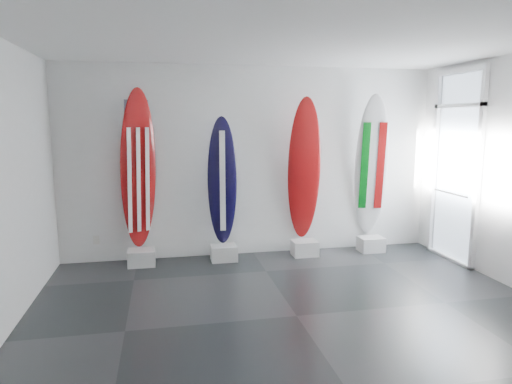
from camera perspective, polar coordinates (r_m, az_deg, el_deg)
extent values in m
plane|color=black|center=(5.27, 5.13, -15.25)|extent=(6.00, 6.00, 0.00)
plane|color=white|center=(4.88, 5.66, 18.86)|extent=(6.00, 6.00, 0.00)
plane|color=white|center=(7.26, -0.37, 3.80)|extent=(6.00, 0.00, 6.00)
plane|color=white|center=(2.61, 21.65, -6.42)|extent=(6.00, 0.00, 6.00)
cube|color=silver|center=(7.09, -14.17, -8.01)|extent=(0.40, 0.30, 0.24)
ellipsoid|color=maroon|center=(6.92, -14.56, 2.69)|extent=(0.60, 0.45, 2.39)
cube|color=silver|center=(7.13, -4.06, -7.64)|extent=(0.40, 0.30, 0.24)
ellipsoid|color=black|center=(6.99, -4.27, 1.34)|extent=(0.47, 0.22, 1.98)
cube|color=silver|center=(7.41, 6.13, -7.03)|extent=(0.40, 0.30, 0.24)
ellipsoid|color=maroon|center=(7.26, 6.06, 2.79)|extent=(0.57, 0.46, 2.29)
cube|color=silver|center=(7.82, 14.24, -6.38)|extent=(0.40, 0.30, 0.24)
ellipsoid|color=white|center=(7.68, 14.29, 3.12)|extent=(0.63, 0.56, 2.35)
cube|color=silver|center=(7.38, -19.44, -5.72)|extent=(0.09, 0.02, 0.13)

